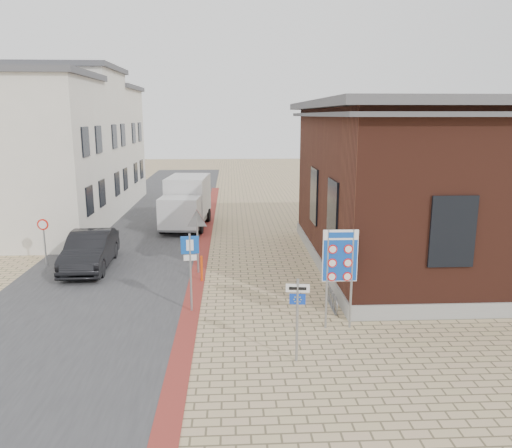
{
  "coord_description": "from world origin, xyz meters",
  "views": [
    {
      "loc": [
        -0.64,
        -13.29,
        6.22
      ],
      "look_at": [
        0.28,
        5.09,
        2.2
      ],
      "focal_mm": 35.0,
      "sensor_mm": 36.0,
      "label": 1
    }
  ],
  "objects_px": {
    "sedan": "(90,250)",
    "parking_sign": "(190,259)",
    "box_truck": "(186,202)",
    "essen_sign": "(297,308)",
    "bollard": "(202,269)",
    "border_sign": "(340,258)"
  },
  "relations": [
    {
      "from": "sedan",
      "to": "border_sign",
      "type": "bearing_deg",
      "value": -38.22
    },
    {
      "from": "sedan",
      "to": "bollard",
      "type": "bearing_deg",
      "value": -24.97
    },
    {
      "from": "sedan",
      "to": "parking_sign",
      "type": "distance_m",
      "value": 6.77
    },
    {
      "from": "border_sign",
      "to": "sedan",
      "type": "bearing_deg",
      "value": 145.12
    },
    {
      "from": "bollard",
      "to": "box_truck",
      "type": "bearing_deg",
      "value": 98.16
    },
    {
      "from": "sedan",
      "to": "parking_sign",
      "type": "height_order",
      "value": "parking_sign"
    },
    {
      "from": "sedan",
      "to": "parking_sign",
      "type": "relative_size",
      "value": 1.79
    },
    {
      "from": "essen_sign",
      "to": "parking_sign",
      "type": "height_order",
      "value": "parking_sign"
    },
    {
      "from": "bollard",
      "to": "sedan",
      "type": "bearing_deg",
      "value": 157.73
    },
    {
      "from": "box_truck",
      "to": "bollard",
      "type": "relative_size",
      "value": 5.49
    },
    {
      "from": "essen_sign",
      "to": "parking_sign",
      "type": "relative_size",
      "value": 0.86
    },
    {
      "from": "essen_sign",
      "to": "sedan",
      "type": "bearing_deg",
      "value": 138.63
    },
    {
      "from": "sedan",
      "to": "bollard",
      "type": "relative_size",
      "value": 4.61
    },
    {
      "from": "sedan",
      "to": "essen_sign",
      "type": "distance_m",
      "value": 11.3
    },
    {
      "from": "box_truck",
      "to": "parking_sign",
      "type": "xyz_separation_m",
      "value": [
        1.22,
        -12.66,
        0.32
      ]
    },
    {
      "from": "border_sign",
      "to": "parking_sign",
      "type": "xyz_separation_m",
      "value": [
        -4.46,
        1.5,
        -0.41
      ]
    },
    {
      "from": "box_truck",
      "to": "parking_sign",
      "type": "bearing_deg",
      "value": -79.47
    },
    {
      "from": "parking_sign",
      "to": "essen_sign",
      "type": "bearing_deg",
      "value": -56.63
    },
    {
      "from": "box_truck",
      "to": "essen_sign",
      "type": "distance_m",
      "value": 16.69
    },
    {
      "from": "essen_sign",
      "to": "parking_sign",
      "type": "xyz_separation_m",
      "value": [
        -2.96,
        3.5,
        0.31
      ]
    },
    {
      "from": "border_sign",
      "to": "bollard",
      "type": "height_order",
      "value": "border_sign"
    },
    {
      "from": "box_truck",
      "to": "essen_sign",
      "type": "xyz_separation_m",
      "value": [
        4.19,
        -16.16,
        0.01
      ]
    }
  ]
}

